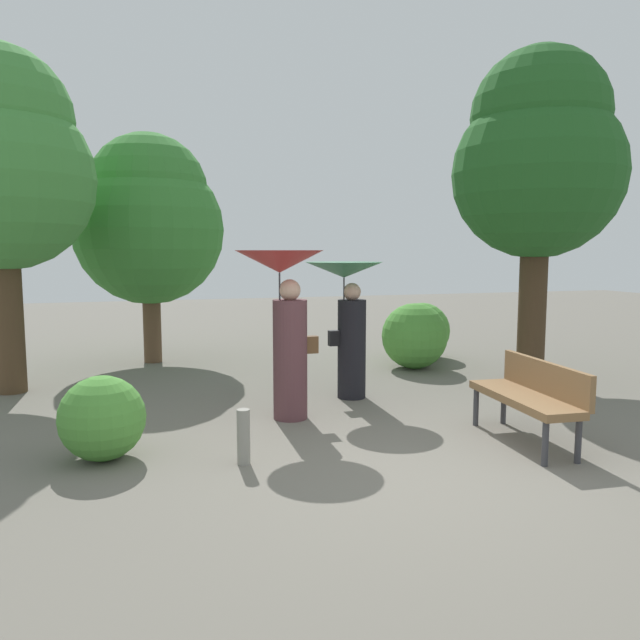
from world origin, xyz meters
name	(u,v)px	position (x,y,z in m)	size (l,w,h in m)	color
ground_plane	(406,475)	(0.00, 0.00, 0.00)	(40.00, 40.00, 0.00)	#6B665B
person_left	(285,307)	(-0.57, 2.08, 1.31)	(1.01, 1.01, 1.95)	#563338
person_right	(348,307)	(0.46, 2.82, 1.21)	(1.01, 1.01, 1.80)	black
park_bench	(531,393)	(1.61, 0.49, 0.51)	(0.60, 1.53, 0.83)	#38383D
tree_near_right	(538,157)	(3.53, 3.15, 3.32)	(2.49, 2.49, 4.89)	#42301E
tree_mid_left	(149,218)	(-1.93, 6.30, 2.50)	(2.56, 2.56, 3.94)	brown
bush_path_left	(422,330)	(2.77, 5.31, 0.50)	(1.01, 1.01, 1.01)	#4C9338
bush_path_right	(414,336)	(2.20, 4.42, 0.54)	(1.09, 1.09, 1.09)	#4C9338
bush_behind_bench	(102,418)	(-2.54, 1.20, 0.40)	(0.80, 0.80, 0.80)	#4C9338
path_marker_post	(244,437)	(-1.31, 0.70, 0.26)	(0.12, 0.12, 0.51)	gray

